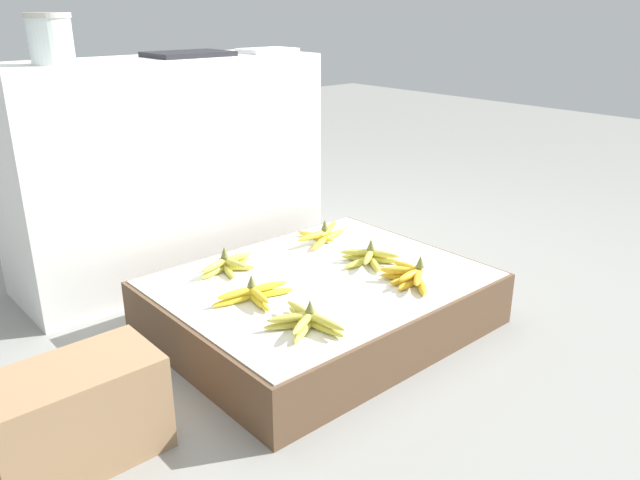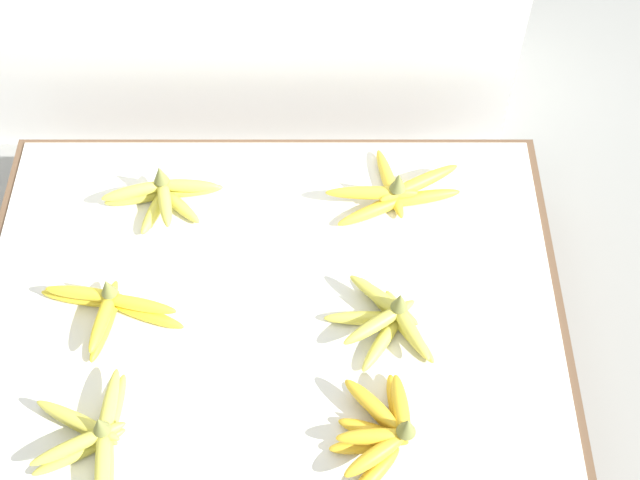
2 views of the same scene
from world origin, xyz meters
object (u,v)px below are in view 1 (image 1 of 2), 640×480
Objects in this scene: banana_bunch_middle_left at (254,294)px; banana_bunch_front_midleft at (409,276)px; wooden_crate at (76,415)px; banana_bunch_back_midleft at (323,235)px; banana_bunch_front_left at (306,321)px; foam_tray_white at (267,50)px; banana_bunch_middle_midleft at (369,257)px; banana_bunch_back_left at (228,265)px; glass_jar at (50,39)px.

banana_bunch_front_midleft is at bearing -26.33° from banana_bunch_middle_left.
banana_bunch_back_midleft reaches higher than wooden_crate.
banana_bunch_front_midleft is at bearing -95.69° from banana_bunch_back_midleft.
banana_bunch_front_left is 1.29m from foam_tray_white.
wooden_crate is 2.00× the size of banana_bunch_middle_midleft.
banana_bunch_back_left is 1.39× the size of glass_jar.
banana_bunch_middle_left reaches higher than wooden_crate.
banana_bunch_back_midleft is at bearing 84.31° from banana_bunch_front_midleft.
banana_bunch_front_left is 1.09× the size of banana_bunch_front_midleft.
glass_jar is 0.73× the size of foam_tray_white.
foam_tray_white is at bearing 76.34° from banana_bunch_back_midleft.
banana_bunch_middle_left is at bearing -153.35° from banana_bunch_back_midleft.
banana_bunch_front_midleft is 0.50m from banana_bunch_middle_left.
banana_bunch_middle_midleft is at bearing -2.77° from banana_bunch_middle_left.
banana_bunch_front_midleft is at bearing -99.72° from foam_tray_white.
glass_jar is at bearing 132.76° from banana_bunch_middle_midleft.
banana_bunch_front_midleft is 0.60m from banana_bunch_back_left.
banana_bunch_back_midleft is (0.49, 0.25, 0.00)m from banana_bunch_middle_left.
banana_bunch_middle_left is 0.25m from banana_bunch_back_left.
banana_bunch_back_left is at bearing -179.24° from banana_bunch_back_midleft.
foam_tray_white is (0.14, 0.74, 0.64)m from banana_bunch_middle_midleft.
banana_bunch_middle_left is at bearing -130.33° from foam_tray_white.
banana_bunch_back_left is 1.02× the size of foam_tray_white.
banana_bunch_front_midleft is at bearing -50.58° from banana_bunch_back_left.
banana_bunch_back_left is at bearing 28.60° from wooden_crate.
foam_tray_white reaches higher than banana_bunch_middle_midleft.
banana_bunch_front_midleft is (1.04, -0.10, 0.08)m from wooden_crate.
banana_bunch_middle_midleft is at bearing -33.31° from banana_bunch_back_left.
banana_bunch_front_midleft is at bearing 1.42° from banana_bunch_front_left.
banana_bunch_front_left is 0.44m from banana_bunch_front_midleft.
banana_bunch_front_midleft reaches higher than banana_bunch_middle_left.
banana_bunch_front_midleft is at bearing -96.32° from banana_bunch_middle_midleft.
banana_bunch_front_left is at bearing -178.58° from banana_bunch_front_midleft.
banana_bunch_middle_midleft is at bearing -100.62° from foam_tray_white.
glass_jar is at bearing 107.75° from banana_bunch_middle_left.
banana_bunch_middle_midleft is 0.99m from foam_tray_white.
banana_bunch_middle_left is 0.55m from banana_bunch_back_midleft.
banana_bunch_back_left reaches higher than banana_bunch_middle_left.
banana_bunch_middle_midleft is (0.46, 0.21, -0.00)m from banana_bunch_front_left.
foam_tray_white is at bearing 41.17° from banana_bunch_back_left.
banana_bunch_back_midleft is (0.43, 0.01, 0.00)m from banana_bunch_back_left.
banana_bunch_middle_left is 1.62× the size of glass_jar.
banana_bunch_middle_midleft is at bearing 5.18° from wooden_crate.
banana_bunch_back_midleft reaches higher than banana_bunch_front_left.
banana_bunch_middle_midleft reaches higher than banana_bunch_front_left.
foam_tray_white reaches higher than banana_bunch_front_left.
banana_bunch_back_midleft is at bearing 26.65° from banana_bunch_middle_left.
banana_bunch_back_left is 0.92m from glass_jar.
banana_bunch_back_left is at bearing -138.83° from foam_tray_white.
banana_bunch_middle_left is at bearing 177.23° from banana_bunch_middle_midleft.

